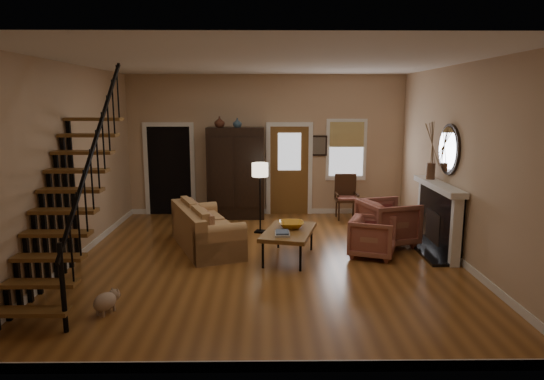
{
  "coord_description": "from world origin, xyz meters",
  "views": [
    {
      "loc": [
        -0.0,
        -7.95,
        2.68
      ],
      "look_at": [
        0.1,
        0.4,
        1.15
      ],
      "focal_mm": 32.0,
      "sensor_mm": 36.0,
      "label": 1
    }
  ],
  "objects_px": {
    "armoire": "(236,173)",
    "armchair_right": "(388,223)",
    "coffee_table": "(289,244)",
    "floor_lamp": "(260,198)",
    "armchair_left": "(373,237)",
    "sofa": "(206,228)",
    "side_chair": "(347,197)"
  },
  "relations": [
    {
      "from": "armoire",
      "to": "armchair_right",
      "type": "relative_size",
      "value": 2.21
    },
    {
      "from": "armchair_right",
      "to": "coffee_table",
      "type": "bearing_deg",
      "value": 96.06
    },
    {
      "from": "coffee_table",
      "to": "floor_lamp",
      "type": "xyz_separation_m",
      "value": [
        -0.51,
        1.72,
        0.47
      ]
    },
    {
      "from": "armchair_left",
      "to": "armchair_right",
      "type": "distance_m",
      "value": 0.83
    },
    {
      "from": "armoire",
      "to": "sofa",
      "type": "xyz_separation_m",
      "value": [
        -0.41,
        -2.44,
        -0.67
      ]
    },
    {
      "from": "sofa",
      "to": "coffee_table",
      "type": "height_order",
      "value": "sofa"
    },
    {
      "from": "coffee_table",
      "to": "armchair_left",
      "type": "relative_size",
      "value": 1.73
    },
    {
      "from": "coffee_table",
      "to": "floor_lamp",
      "type": "bearing_deg",
      "value": 106.51
    },
    {
      "from": "armchair_right",
      "to": "sofa",
      "type": "bearing_deg",
      "value": 76.25
    },
    {
      "from": "sofa",
      "to": "coffee_table",
      "type": "bearing_deg",
      "value": -44.42
    },
    {
      "from": "side_chair",
      "to": "armchair_right",
      "type": "bearing_deg",
      "value": -77.9
    },
    {
      "from": "armchair_right",
      "to": "side_chair",
      "type": "bearing_deg",
      "value": -4.56
    },
    {
      "from": "armoire",
      "to": "coffee_table",
      "type": "xyz_separation_m",
      "value": [
        1.08,
        -3.07,
        -0.8
      ]
    },
    {
      "from": "floor_lamp",
      "to": "side_chair",
      "type": "xyz_separation_m",
      "value": [
        1.98,
        1.16,
        -0.22
      ]
    },
    {
      "from": "armoire",
      "to": "coffee_table",
      "type": "distance_m",
      "value": 3.35
    },
    {
      "from": "armoire",
      "to": "sofa",
      "type": "distance_m",
      "value": 2.57
    },
    {
      "from": "armchair_right",
      "to": "side_chair",
      "type": "distance_m",
      "value": 2.12
    },
    {
      "from": "coffee_table",
      "to": "side_chair",
      "type": "relative_size",
      "value": 1.3
    },
    {
      "from": "floor_lamp",
      "to": "armchair_right",
      "type": "bearing_deg",
      "value": -20.71
    },
    {
      "from": "sofa",
      "to": "armchair_right",
      "type": "height_order",
      "value": "armchair_right"
    },
    {
      "from": "armchair_right",
      "to": "side_chair",
      "type": "xyz_separation_m",
      "value": [
        -0.44,
        2.07,
        0.08
      ]
    },
    {
      "from": "sofa",
      "to": "side_chair",
      "type": "distance_m",
      "value": 3.71
    },
    {
      "from": "sofa",
      "to": "armchair_left",
      "type": "bearing_deg",
      "value": -31.57
    },
    {
      "from": "armoire",
      "to": "side_chair",
      "type": "bearing_deg",
      "value": -4.48
    },
    {
      "from": "sofa",
      "to": "armchair_right",
      "type": "xyz_separation_m",
      "value": [
        3.4,
        0.17,
        0.05
      ]
    },
    {
      "from": "coffee_table",
      "to": "armchair_right",
      "type": "bearing_deg",
      "value": 22.72
    },
    {
      "from": "coffee_table",
      "to": "sofa",
      "type": "bearing_deg",
      "value": 157.13
    },
    {
      "from": "floor_lamp",
      "to": "side_chair",
      "type": "bearing_deg",
      "value": 30.32
    },
    {
      "from": "side_chair",
      "to": "sofa",
      "type": "bearing_deg",
      "value": -142.81
    },
    {
      "from": "armoire",
      "to": "armchair_right",
      "type": "height_order",
      "value": "armoire"
    },
    {
      "from": "armchair_left",
      "to": "side_chair",
      "type": "relative_size",
      "value": 0.75
    },
    {
      "from": "coffee_table",
      "to": "side_chair",
      "type": "distance_m",
      "value": 3.24
    }
  ]
}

